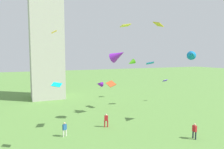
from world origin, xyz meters
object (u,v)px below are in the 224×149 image
Objects in this scene: kite_flying_3 at (131,63)px; kite_flying_5 at (99,84)px; kite_flying_6 at (118,55)px; person_0 at (106,120)px; person_1 at (194,130)px; kite_flying_4 at (165,81)px; kite_flying_10 at (158,24)px; kite_flying_7 at (150,63)px; kite_flying_8 at (111,84)px; kite_flying_2 at (54,32)px; kite_flying_1 at (57,85)px; kite_flying_11 at (192,55)px; person_4 at (65,128)px; kite_flying_0 at (125,25)px.

kite_flying_3 reaches higher than kite_flying_5.
kite_flying_3 is at bearing 18.13° from kite_flying_6.
person_0 is 8.11m from kite_flying_5.
kite_flying_3 is (4.17, 21.77, 6.68)m from person_1.
kite_flying_10 is (-7.74, -7.95, 9.42)m from kite_flying_4.
kite_flying_4 reaches higher than person_0.
kite_flying_5 is at bearing 29.09° from kite_flying_7.
kite_flying_8 is (4.45, 8.59, 3.29)m from person_0.
kite_flying_5 is 0.80× the size of kite_flying_8.
kite_flying_10 is at bearing 22.09° from kite_flying_8.
kite_flying_2 is at bearing -140.72° from person_1.
kite_flying_1 reaches higher than kite_flying_8.
kite_flying_11 is (17.49, 1.02, 2.80)m from kite_flying_1.
kite_flying_3 is 17.93m from kite_flying_11.
kite_flying_1 is 0.75× the size of kite_flying_2.
kite_flying_4 is (21.82, 9.95, 3.28)m from person_4.
kite_flying_7 is at bearing -5.38° from kite_flying_3.
person_4 is 11.41m from kite_flying_5.
kite_flying_1 is at bearing -100.20° from person_1.
person_4 is 0.91× the size of kite_flying_10.
kite_flying_7 is (18.30, 11.72, 1.32)m from kite_flying_1.
kite_flying_8 reaches higher than person_1.
kite_flying_2 reaches higher than kite_flying_8.
kite_flying_5 reaches higher than person_1.
kite_flying_11 is at bearing -65.80° from kite_flying_6.
person_4 is at bearing 89.45° from kite_flying_0.
kite_flying_0 is 14.42m from kite_flying_8.
kite_flying_3 is at bearing -62.14° from kite_flying_2.
kite_flying_2 is (-12.40, 15.92, 11.74)m from person_1.
person_1 is at bearing 84.02° from kite_flying_5.
kite_flying_3 is 1.12× the size of kite_flying_8.
kite_flying_4 is 0.56× the size of kite_flying_10.
kite_flying_11 reaches higher than kite_flying_7.
kite_flying_1 is 17.86m from kite_flying_10.
kite_flying_0 is at bearing -22.25° from kite_flying_8.
kite_flying_8 is (9.40, 0.13, -8.45)m from kite_flying_2.
person_4 is 15.12m from kite_flying_2.
kite_flying_0 is 1.63× the size of kite_flying_4.
kite_flying_0 is at bearing -140.28° from kite_flying_6.
person_1 is 1.24× the size of kite_flying_2.
person_0 is at bearing -110.60° from kite_flying_1.
kite_flying_2 is 10.79m from kite_flying_6.
kite_flying_6 reaches higher than person_0.
kite_flying_2 is at bearing -74.88° from kite_flying_3.
kite_flying_11 is at bearing 142.09° from person_1.
kite_flying_1 is 0.48× the size of kite_flying_11.
kite_flying_2 reaches higher than kite_flying_3.
kite_flying_11 is at bearing 86.34° from kite_flying_10.
kite_flying_2 is 18.28m from kite_flying_3.
kite_flying_3 is at bearing -62.67° from kite_flying_7.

